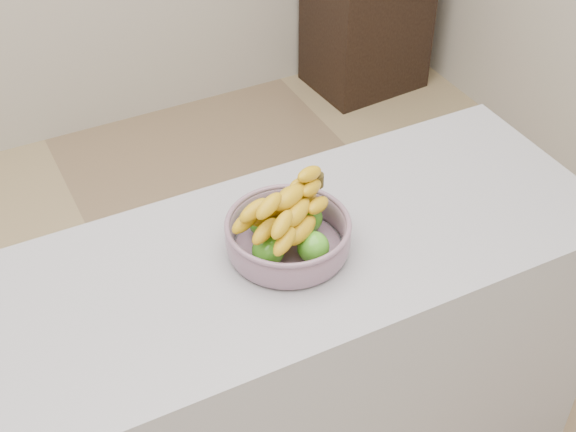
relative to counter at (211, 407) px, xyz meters
name	(u,v)px	position (x,y,z in m)	size (l,w,h in m)	color
counter	(211,407)	(0.00, 0.00, 0.00)	(2.00, 0.60, 0.90)	#A3A2AA
fruit_bowl	(288,232)	(0.22, 0.00, 0.50)	(0.28, 0.28, 0.17)	#8890A4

